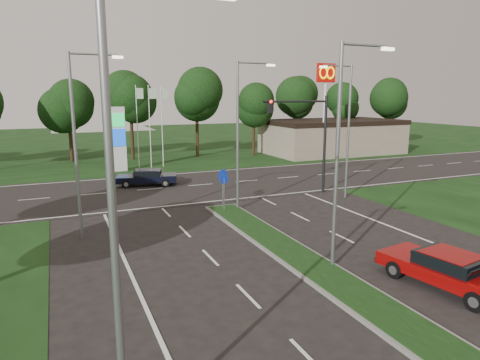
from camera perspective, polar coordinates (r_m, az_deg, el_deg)
name	(u,v)px	position (r m, az deg, el deg)	size (l,w,h in m)	color
ground	(435,349)	(14.04, 24.51, -19.77)	(160.00, 160.00, 0.00)	black
verge_far	(126,145)	(63.87, -14.92, 4.52)	(160.00, 50.00, 0.02)	black
cross_road	(188,186)	(33.87, -6.89, -0.81)	(160.00, 12.00, 0.02)	black
median_kerb	(346,289)	(16.58, 13.99, -13.89)	(2.00, 26.00, 0.12)	slate
commercial_building	(332,137)	(54.10, 12.17, 5.64)	(16.00, 9.00, 4.00)	gray
streetlight_median_near	(342,145)	(17.36, 13.41, 4.55)	(2.53, 0.22, 9.00)	gray
streetlight_median_far	(241,128)	(26.02, 0.08, 6.96)	(2.53, 0.22, 9.00)	gray
streetlight_left_near	(123,202)	(8.10, -15.29, -2.90)	(2.53, 0.22, 9.00)	gray
streetlight_left_far	(79,136)	(21.91, -20.68, 5.45)	(2.53, 0.22, 9.00)	gray
streetlight_right_far	(346,124)	(29.99, 13.99, 7.20)	(2.53, 0.22, 9.00)	gray
traffic_signal	(310,129)	(30.73, 9.28, 6.67)	(5.10, 0.42, 7.00)	black
median_signs	(223,182)	(26.47, -2.25, -0.33)	(1.16, 1.76, 2.38)	gray
gas_pylon	(120,137)	(41.40, -15.68, 5.51)	(5.80, 1.26, 8.00)	silver
mcdonalds_sign	(326,86)	(48.28, 11.34, 12.15)	(2.20, 0.47, 10.40)	silver
treeline_far	(146,97)	(48.66, -12.45, 10.74)	(6.00, 6.00, 9.90)	black
red_sedan	(448,269)	(17.80, 25.98, -10.63)	(2.80, 5.17, 1.35)	#8B0707
navy_sedan	(147,177)	(34.49, -12.30, 0.38)	(4.96, 3.09, 1.27)	black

